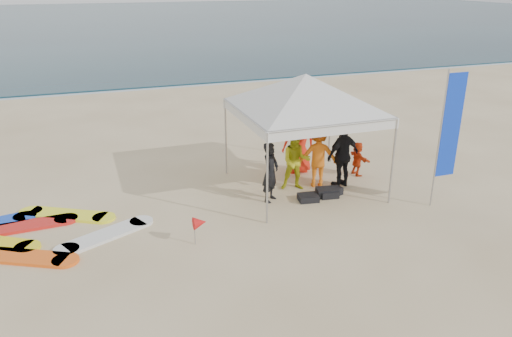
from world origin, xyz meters
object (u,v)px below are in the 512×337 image
object	(u,v)px
person_orange_b	(299,141)
canopy_tent	(306,74)
surfboard_spread	(22,233)
marker_pennant	(200,223)
feather_flag	(450,128)
person_black_a	(270,172)
person_yellow	(296,161)
person_seated	(357,159)
person_black_b	(343,155)
person_orange_a	(318,156)

from	to	relation	value
person_orange_b	canopy_tent	xyz separation A→B (m)	(-0.36, -1.07, 2.12)
surfboard_spread	canopy_tent	bearing A→B (deg)	2.90
marker_pennant	feather_flag	bearing A→B (deg)	-0.82
person_black_a	person_yellow	bearing A→B (deg)	-17.07
person_yellow	surfboard_spread	bearing A→B (deg)	-159.94
person_seated	canopy_tent	bearing A→B (deg)	96.88
person_seated	surfboard_spread	size ratio (longest dim) A/B	0.19
person_black_b	person_orange_b	size ratio (longest dim) A/B	0.93
person_black_b	feather_flag	size ratio (longest dim) A/B	0.52
person_black_a	surfboard_spread	xyz separation A→B (m)	(-5.88, 0.15, -0.74)
person_black_b	feather_flag	distance (m)	2.80
person_black_b	surfboard_spread	xyz separation A→B (m)	(-8.04, -0.06, -0.86)
feather_flag	marker_pennant	bearing A→B (deg)	179.18
person_yellow	person_orange_b	size ratio (longest dim) A/B	0.83
feather_flag	surfboard_spread	size ratio (longest dim) A/B	0.67
person_orange_a	person_seated	bearing A→B (deg)	-148.26
person_yellow	person_orange_a	size ratio (longest dim) A/B	0.92
person_black_a	canopy_tent	bearing A→B (deg)	-19.50
person_black_a	marker_pennant	xyz separation A→B (m)	(-2.21, -1.55, -0.28)
person_black_a	feather_flag	distance (m)	4.44
person_black_a	person_seated	world-z (taller)	person_black_a
feather_flag	person_seated	bearing A→B (deg)	111.30
person_orange_a	person_black_b	xyz separation A→B (m)	(0.61, -0.25, 0.02)
person_yellow	marker_pennant	world-z (taller)	person_yellow
person_seated	surfboard_spread	bearing A→B (deg)	92.21
person_seated	marker_pennant	distance (m)	5.70
person_yellow	person_orange_a	xyz separation A→B (m)	(0.65, 0.02, 0.07)
person_orange_a	marker_pennant	size ratio (longest dim) A/B	2.74
canopy_tent	person_yellow	bearing A→B (deg)	-166.16
person_orange_b	marker_pennant	world-z (taller)	person_orange_b
person_orange_b	person_seated	size ratio (longest dim) A/B	1.95
person_orange_a	surfboard_spread	xyz separation A→B (m)	(-7.43, -0.31, -0.84)
person_black_a	person_orange_b	distance (m)	2.18
person_black_b	marker_pennant	world-z (taller)	person_black_b
person_orange_a	person_seated	xyz separation A→B (m)	(1.43, 0.33, -0.38)
person_black_a	surfboard_spread	bearing A→B (deg)	134.84
person_yellow	marker_pennant	xyz separation A→B (m)	(-3.11, -2.00, -0.31)
person_yellow	person_black_b	size ratio (longest dim) A/B	0.90
person_yellow	marker_pennant	size ratio (longest dim) A/B	2.52
person_black_b	canopy_tent	world-z (taller)	canopy_tent
person_orange_b	surfboard_spread	xyz separation A→B (m)	(-7.37, -1.43, -0.93)
person_orange_a	person_black_b	size ratio (longest dim) A/B	0.98
marker_pennant	surfboard_spread	distance (m)	4.07
person_seated	marker_pennant	bearing A→B (deg)	112.39
person_black_b	person_seated	xyz separation A→B (m)	(0.82, 0.58, -0.40)
surfboard_spread	feather_flag	bearing A→B (deg)	-10.35
person_orange_a	person_black_b	world-z (taller)	person_black_b
person_orange_a	surfboard_spread	distance (m)	7.48
person_orange_a	marker_pennant	world-z (taller)	person_orange_a
person_seated	person_black_b	bearing A→B (deg)	123.38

